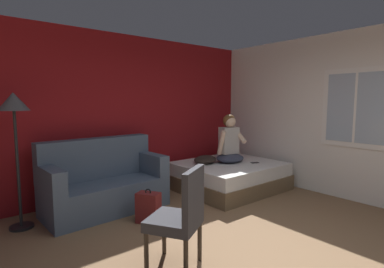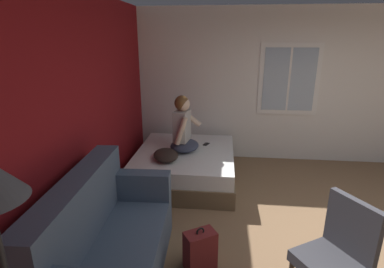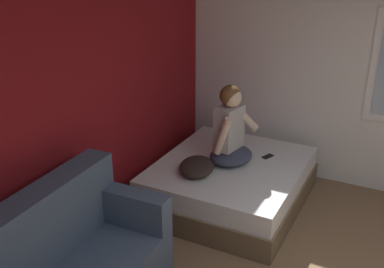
{
  "view_description": "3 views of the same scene",
  "coord_description": "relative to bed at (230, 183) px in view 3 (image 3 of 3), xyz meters",
  "views": [
    {
      "loc": [
        -2.22,
        -1.6,
        1.6
      ],
      "look_at": [
        0.86,
        2.17,
        1.06
      ],
      "focal_mm": 28.0,
      "sensor_mm": 36.0,
      "label": 1
    },
    {
      "loc": [
        -2.69,
        1.52,
        2.18
      ],
      "look_at": [
        1.1,
        1.93,
        0.95
      ],
      "focal_mm": 28.0,
      "sensor_mm": 36.0,
      "label": 2
    },
    {
      "loc": [
        -2.47,
        0.44,
        2.68
      ],
      "look_at": [
        0.92,
        2.19,
        1.09
      ],
      "focal_mm": 42.0,
      "sensor_mm": 36.0,
      "label": 3
    }
  ],
  "objects": [
    {
      "name": "throw_pillow",
      "position": [
        -0.37,
        0.23,
        0.31
      ],
      "size": [
        0.57,
        0.49,
        0.14
      ],
      "primitive_type": "ellipsoid",
      "rotation": [
        0.0,
        0.0,
        0.31
      ],
      "color": "#2D231E",
      "rests_on": "bed"
    },
    {
      "name": "person_seated",
      "position": [
        0.03,
        0.03,
        0.6
      ],
      "size": [
        0.59,
        0.52,
        0.88
      ],
      "color": "#383D51",
      "rests_on": "bed"
    },
    {
      "name": "cell_phone",
      "position": [
        0.34,
        -0.31,
        0.25
      ],
      "size": [
        0.16,
        0.12,
        0.01
      ],
      "primitive_type": "cube",
      "rotation": [
        0.0,
        0.0,
        4.35
      ],
      "color": "black",
      "rests_on": "bed"
    },
    {
      "name": "wall_back_accent",
      "position": [
        -1.68,
        1.05,
        1.11
      ],
      "size": [
        10.44,
        0.16,
        2.7
      ],
      "primitive_type": "cube",
      "color": "maroon",
      "rests_on": "ground"
    },
    {
      "name": "bed",
      "position": [
        0.0,
        0.0,
        0.0
      ],
      "size": [
        1.77,
        1.55,
        0.48
      ],
      "color": "brown",
      "rests_on": "ground"
    }
  ]
}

